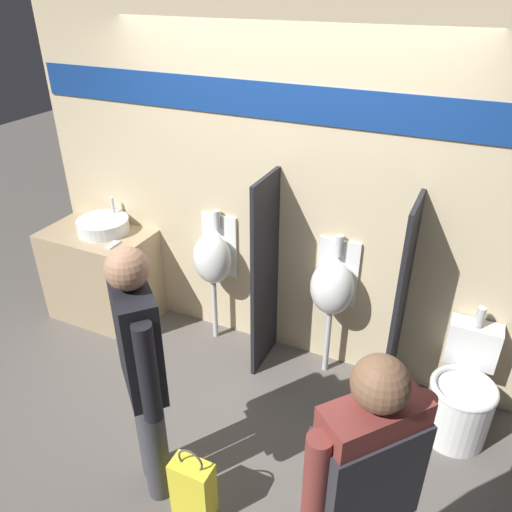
# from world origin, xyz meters

# --- Properties ---
(ground_plane) EXTENTS (16.00, 16.00, 0.00)m
(ground_plane) POSITION_xyz_m (0.00, 0.00, 0.00)
(ground_plane) COLOR #5B5651
(display_wall) EXTENTS (4.15, 0.07, 2.70)m
(display_wall) POSITION_xyz_m (0.00, 0.60, 1.36)
(display_wall) COLOR beige
(display_wall) RESTS_ON ground_plane
(sink_counter) EXTENTS (0.92, 0.56, 0.84)m
(sink_counter) POSITION_xyz_m (-1.56, 0.29, 0.42)
(sink_counter) COLOR tan
(sink_counter) RESTS_ON ground_plane
(sink_basin) EXTENTS (0.43, 0.43, 0.25)m
(sink_basin) POSITION_xyz_m (-1.51, 0.35, 0.89)
(sink_basin) COLOR silver
(sink_basin) RESTS_ON sink_counter
(cell_phone) EXTENTS (0.07, 0.14, 0.01)m
(cell_phone) POSITION_xyz_m (-1.29, 0.18, 0.84)
(cell_phone) COLOR #B7B7BC
(cell_phone) RESTS_ON sink_counter
(divider_near_counter) EXTENTS (0.03, 0.44, 1.57)m
(divider_near_counter) POSITION_xyz_m (-0.01, 0.35, 0.78)
(divider_near_counter) COLOR black
(divider_near_counter) RESTS_ON ground_plane
(divider_mid) EXTENTS (0.03, 0.44, 1.57)m
(divider_mid) POSITION_xyz_m (0.98, 0.35, 0.78)
(divider_mid) COLOR black
(divider_mid) RESTS_ON ground_plane
(urinal_near_counter) EXTENTS (0.32, 0.27, 1.15)m
(urinal_near_counter) POSITION_xyz_m (-0.51, 0.44, 0.77)
(urinal_near_counter) COLOR silver
(urinal_near_counter) RESTS_ON ground_plane
(urinal_far) EXTENTS (0.32, 0.27, 1.15)m
(urinal_far) POSITION_xyz_m (0.49, 0.44, 0.77)
(urinal_far) COLOR silver
(urinal_far) RESTS_ON ground_plane
(toilet) EXTENTS (0.43, 0.59, 0.87)m
(toilet) POSITION_xyz_m (1.48, 0.23, 0.29)
(toilet) COLOR silver
(toilet) RESTS_ON ground_plane
(person_in_vest) EXTENTS (0.43, 0.46, 1.61)m
(person_in_vest) POSITION_xyz_m (1.12, -1.19, 0.94)
(person_in_vest) COLOR #666056
(person_in_vest) RESTS_ON ground_plane
(person_with_lanyard) EXTENTS (0.45, 0.42, 1.64)m
(person_with_lanyard) POSITION_xyz_m (-0.14, -0.97, 0.91)
(person_with_lanyard) COLOR #3D3D42
(person_with_lanyard) RESTS_ON ground_plane
(shopping_bag) EXTENTS (0.24, 0.13, 0.51)m
(shopping_bag) POSITION_xyz_m (0.18, -1.05, 0.20)
(shopping_bag) COLOR yellow
(shopping_bag) RESTS_ON ground_plane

